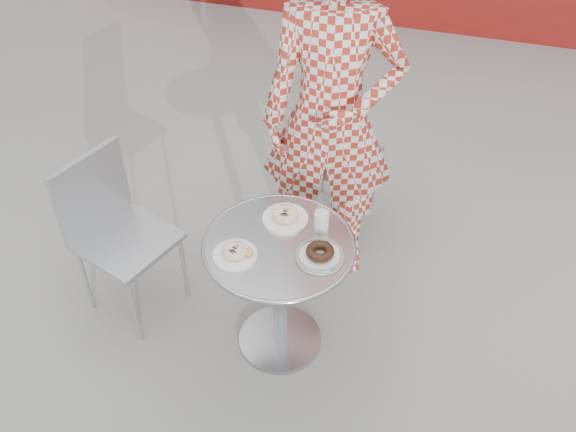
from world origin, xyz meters
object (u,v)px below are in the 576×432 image
(seated_person, at_px, (331,118))
(chair_far, at_px, (338,184))
(bistro_table, at_px, (279,270))
(chair_left, at_px, (132,265))
(plate_near, at_px, (236,253))
(plate_checker, at_px, (320,254))
(milk_cup, at_px, (321,220))
(plate_far, at_px, (285,216))

(seated_person, bearing_deg, chair_far, 82.36)
(bistro_table, height_order, seated_person, seated_person)
(chair_left, xyz_separation_m, seated_person, (0.85, 0.60, 0.64))
(bistro_table, xyz_separation_m, seated_person, (0.06, 0.64, 0.40))
(plate_near, distance_m, plate_checker, 0.35)
(chair_far, height_order, chair_left, chair_left)
(bistro_table, xyz_separation_m, chair_left, (-0.78, 0.05, -0.24))
(bistro_table, bearing_deg, chair_far, 86.76)
(seated_person, xyz_separation_m, plate_checker, (0.12, -0.67, -0.22))
(bistro_table, bearing_deg, milk_cup, 43.49)
(plate_near, relative_size, milk_cup, 1.70)
(plate_near, bearing_deg, seated_person, 74.43)
(chair_left, bearing_deg, plate_near, -85.27)
(bistro_table, bearing_deg, plate_near, -140.93)
(plate_far, relative_size, milk_cup, 1.86)
(plate_checker, bearing_deg, plate_far, 138.33)
(chair_left, bearing_deg, plate_far, -62.67)
(chair_far, distance_m, plate_far, 0.93)
(chair_far, bearing_deg, plate_far, 93.12)
(bistro_table, xyz_separation_m, milk_cup, (0.15, 0.14, 0.21))
(chair_left, xyz_separation_m, milk_cup, (0.93, 0.10, 0.46))
(plate_far, bearing_deg, chair_left, -172.14)
(bistro_table, xyz_separation_m, plate_far, (-0.02, 0.15, 0.18))
(chair_far, xyz_separation_m, plate_checker, (0.13, -1.00, 0.43))
(seated_person, bearing_deg, bistro_table, -104.77)
(plate_checker, xyz_separation_m, milk_cup, (-0.04, 0.17, 0.03))
(seated_person, bearing_deg, plate_near, -114.70)
(chair_far, bearing_deg, chair_left, 55.97)
(seated_person, height_order, plate_near, seated_person)
(chair_left, height_order, plate_checker, chair_left)
(plate_checker, bearing_deg, chair_left, 175.59)
(chair_far, distance_m, seated_person, 0.73)
(bistro_table, distance_m, plate_far, 0.24)
(plate_far, xyz_separation_m, milk_cup, (0.17, -0.01, 0.03))
(seated_person, xyz_separation_m, plate_far, (-0.08, -0.49, -0.22))
(bistro_table, relative_size, seated_person, 0.37)
(chair_left, bearing_deg, chair_far, -22.69)
(chair_left, bearing_deg, bistro_table, -73.88)
(chair_far, relative_size, plate_near, 4.41)
(bistro_table, distance_m, plate_checker, 0.26)
(plate_far, bearing_deg, chair_far, 85.00)
(chair_far, height_order, seated_person, seated_person)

